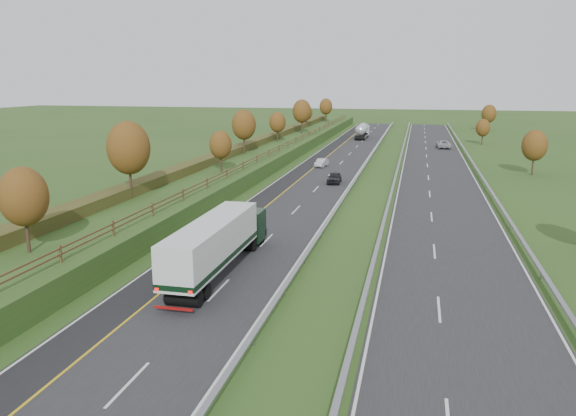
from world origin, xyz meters
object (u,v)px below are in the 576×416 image
car_silver_mid (321,163)px  car_small_far (362,128)px  road_tanker (362,131)px  car_dark_near (334,177)px  box_lorry (218,242)px  car_oncoming (443,144)px

car_silver_mid → car_small_far: bearing=97.3°
car_silver_mid → car_small_far: 64.89m
road_tanker → car_dark_near: bearing=-87.8°
box_lorry → car_silver_mid: bearing=91.5°
car_small_far → car_oncoming: bearing=-56.0°
car_small_far → box_lorry: bearing=-85.4°
road_tanker → car_dark_near: size_ratio=2.60×
road_tanker → car_oncoming: road_tanker is taller
car_dark_near → car_oncoming: (15.81, 44.48, 0.05)m
car_dark_near → car_small_far: bearing=90.5°
car_dark_near → car_silver_mid: size_ratio=1.11×
car_small_far → car_oncoming: (19.83, -34.36, -0.01)m
car_oncoming → box_lorry: bearing=74.2°
box_lorry → road_tanker: (0.50, 98.14, -0.47)m
car_dark_near → car_small_far: 78.94m
road_tanker → car_silver_mid: 46.62m
box_lorry → car_dark_near: size_ratio=3.78×
car_silver_mid → car_oncoming: bearing=64.3°
box_lorry → road_tanker: bearing=89.7°
car_silver_mid → road_tanker: bearing=95.1°
box_lorry → car_oncoming: bearing=77.2°
road_tanker → car_oncoming: 24.19m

